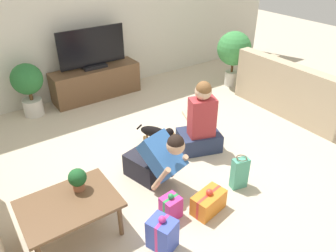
# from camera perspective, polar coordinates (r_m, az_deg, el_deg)

# --- Properties ---
(ground_plane) EXTENTS (16.00, 16.00, 0.00)m
(ground_plane) POSITION_cam_1_polar(r_m,az_deg,el_deg) (4.08, 1.49, -6.61)
(ground_plane) COLOR beige
(wall_back) EXTENTS (8.40, 0.06, 2.60)m
(wall_back) POSITION_cam_1_polar(r_m,az_deg,el_deg) (5.70, -14.94, 17.90)
(wall_back) COLOR beige
(wall_back) RESTS_ON ground_plane
(sofa_right) EXTENTS (0.87, 2.02, 0.82)m
(sofa_right) POSITION_cam_1_polar(r_m,az_deg,el_deg) (5.53, 22.03, 5.08)
(sofa_right) COLOR tan
(sofa_right) RESTS_ON ground_plane
(coffee_table) EXTENTS (0.85, 0.62, 0.40)m
(coffee_table) POSITION_cam_1_polar(r_m,az_deg,el_deg) (3.15, -16.80, -13.27)
(coffee_table) COLOR brown
(coffee_table) RESTS_ON ground_plane
(tv_console) EXTENTS (1.48, 0.43, 0.52)m
(tv_console) POSITION_cam_1_polar(r_m,az_deg,el_deg) (5.76, -12.38, 7.43)
(tv_console) COLOR brown
(tv_console) RESTS_ON ground_plane
(tv) EXTENTS (1.13, 0.20, 0.66)m
(tv) POSITION_cam_1_polar(r_m,az_deg,el_deg) (5.57, -13.02, 12.68)
(tv) COLOR black
(tv) RESTS_ON tv_console
(potted_plant_corner_right) EXTENTS (0.60, 0.60, 1.00)m
(potted_plant_corner_right) POSITION_cam_1_polar(r_m,az_deg,el_deg) (6.07, 11.40, 12.78)
(potted_plant_corner_right) COLOR beige
(potted_plant_corner_right) RESTS_ON ground_plane
(potted_plant_back_left) EXTENTS (0.46, 0.46, 0.83)m
(potted_plant_back_left) POSITION_cam_1_polar(r_m,az_deg,el_deg) (5.35, -23.19, 6.66)
(potted_plant_back_left) COLOR beige
(potted_plant_back_left) RESTS_ON ground_plane
(person_kneeling) EXTENTS (0.49, 0.79, 0.76)m
(person_kneeling) POSITION_cam_1_polar(r_m,az_deg,el_deg) (3.60, -2.05, -5.90)
(person_kneeling) COLOR #23232D
(person_kneeling) RESTS_ON ground_plane
(person_sitting) EXTENTS (0.62, 0.58, 0.97)m
(person_sitting) POSITION_cam_1_polar(r_m,az_deg,el_deg) (4.17, 5.68, 0.16)
(person_sitting) COLOR #283351
(person_sitting) RESTS_ON ground_plane
(dog) EXTENTS (0.34, 0.47, 0.31)m
(dog) POSITION_cam_1_polar(r_m,az_deg,el_deg) (4.29, -1.94, -1.16)
(dog) COLOR black
(dog) RESTS_ON ground_plane
(gift_box_a) EXTENTS (0.39, 0.27, 0.28)m
(gift_box_a) POSITION_cam_1_polar(r_m,az_deg,el_deg) (3.43, 7.06, -13.03)
(gift_box_a) COLOR orange
(gift_box_a) RESTS_ON ground_plane
(gift_box_b) EXTENTS (0.20, 0.19, 0.30)m
(gift_box_b) POSITION_cam_1_polar(r_m,az_deg,el_deg) (3.35, 0.48, -13.93)
(gift_box_b) COLOR #CC3389
(gift_box_b) RESTS_ON ground_plane
(gift_box_c) EXTENTS (0.27, 0.29, 0.37)m
(gift_box_c) POSITION_cam_1_polar(r_m,az_deg,el_deg) (3.08, -1.00, -18.22)
(gift_box_c) COLOR #3D51BC
(gift_box_c) RESTS_ON ground_plane
(gift_bag_a) EXTENTS (0.20, 0.14, 0.40)m
(gift_bag_a) POSITION_cam_1_polar(r_m,az_deg,el_deg) (3.72, 12.36, -7.97)
(gift_bag_a) COLOR #4CA384
(gift_bag_a) RESTS_ON ground_plane
(tabletop_plant) EXTENTS (0.17, 0.17, 0.22)m
(tabletop_plant) POSITION_cam_1_polar(r_m,az_deg,el_deg) (3.15, -15.47, -8.84)
(tabletop_plant) COLOR #A36042
(tabletop_plant) RESTS_ON coffee_table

